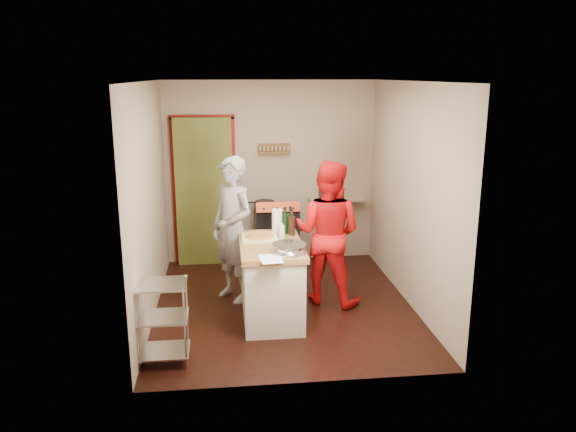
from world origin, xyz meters
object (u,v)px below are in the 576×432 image
object	(u,v)px
stove	(276,236)
wire_shelving	(162,318)
island	(272,279)
person_stripe	(233,230)
person_red	(328,233)

from	to	relation	value
stove	wire_shelving	size ratio (longest dim) A/B	1.26
island	person_stripe	size ratio (longest dim) A/B	0.72
person_red	island	bearing A→B (deg)	59.55
wire_shelving	island	distance (m)	1.41
person_stripe	wire_shelving	bearing A→B (deg)	-63.47
wire_shelving	person_red	size ratio (longest dim) A/B	0.47
person_stripe	stove	bearing A→B (deg)	113.14
stove	person_stripe	world-z (taller)	person_stripe
person_stripe	person_red	size ratio (longest dim) A/B	1.02
wire_shelving	person_red	distance (m)	2.25
stove	person_stripe	xyz separation A→B (m)	(-0.63, -1.15, 0.43)
island	person_stripe	xyz separation A→B (m)	(-0.41, 0.61, 0.41)
island	person_stripe	world-z (taller)	person_stripe
wire_shelving	island	bearing A→B (deg)	37.88
stove	person_red	distance (m)	1.49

